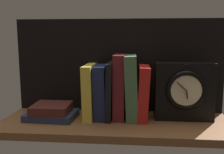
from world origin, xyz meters
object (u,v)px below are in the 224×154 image
(book_yellow_seinlanguage, at_px, (90,91))
(book_red_requiem, at_px, (143,92))
(book_navy_bierce, at_px, (101,91))
(book_stack_side, at_px, (52,112))
(book_black_skeptic, at_px, (110,90))
(book_green_romantic, at_px, (131,87))
(framed_clock, at_px, (184,91))
(book_maroon_dawkins, at_px, (119,86))

(book_yellow_seinlanguage, xyz_separation_m, book_red_requiem, (0.19, 0.00, -0.00))
(book_yellow_seinlanguage, distance_m, book_navy_bierce, 0.04)
(book_yellow_seinlanguage, bearing_deg, book_stack_side, -165.88)
(book_black_skeptic, height_order, book_green_romantic, book_green_romantic)
(book_yellow_seinlanguage, bearing_deg, book_red_requiem, 0.00)
(framed_clock, bearing_deg, book_navy_bierce, 179.05)
(book_black_skeptic, distance_m, book_stack_side, 0.23)
(book_green_romantic, relative_size, framed_clock, 1.12)
(book_black_skeptic, bearing_deg, book_navy_bierce, 180.00)
(book_black_skeptic, xyz_separation_m, book_red_requiem, (0.12, 0.00, -0.01))
(book_yellow_seinlanguage, height_order, book_stack_side, book_yellow_seinlanguage)
(book_black_skeptic, xyz_separation_m, book_green_romantic, (0.08, 0.00, 0.01))
(book_red_requiem, distance_m, framed_clock, 0.15)
(book_yellow_seinlanguage, distance_m, book_maroon_dawkins, 0.11)
(book_green_romantic, bearing_deg, book_navy_bierce, 180.00)
(book_maroon_dawkins, xyz_separation_m, framed_clock, (0.23, -0.00, -0.01))
(book_navy_bierce, bearing_deg, book_green_romantic, 0.00)
(book_black_skeptic, relative_size, book_stack_side, 1.12)
(book_maroon_dawkins, relative_size, framed_clock, 1.13)
(book_yellow_seinlanguage, xyz_separation_m, book_stack_side, (-0.14, -0.03, -0.07))
(book_red_requiem, bearing_deg, book_green_romantic, 180.00)
(book_yellow_seinlanguage, distance_m, book_green_romantic, 0.15)
(book_green_romantic, relative_size, book_red_requiem, 1.20)
(book_yellow_seinlanguage, height_order, book_navy_bierce, book_yellow_seinlanguage)
(book_maroon_dawkins, xyz_separation_m, book_red_requiem, (0.09, 0.00, -0.02))
(book_red_requiem, relative_size, framed_clock, 0.94)
(book_stack_side, bearing_deg, book_red_requiem, 5.96)
(book_yellow_seinlanguage, distance_m, framed_clock, 0.34)
(book_black_skeptic, relative_size, book_maroon_dawkins, 0.87)
(book_stack_side, bearing_deg, framed_clock, 3.55)
(book_yellow_seinlanguage, bearing_deg, framed_clock, -0.84)
(book_red_requiem, bearing_deg, book_yellow_seinlanguage, 180.00)
(book_navy_bierce, height_order, book_black_skeptic, book_black_skeptic)
(book_yellow_seinlanguage, height_order, book_green_romantic, book_green_romantic)
(book_navy_bierce, distance_m, book_stack_side, 0.19)
(book_yellow_seinlanguage, relative_size, book_maroon_dawkins, 0.84)
(framed_clock, bearing_deg, book_green_romantic, 178.49)
(book_red_requiem, xyz_separation_m, book_stack_side, (-0.33, -0.03, -0.07))
(book_green_romantic, bearing_deg, book_red_requiem, 0.00)
(book_navy_bierce, relative_size, book_black_skeptic, 0.95)
(book_stack_side, bearing_deg, book_navy_bierce, 10.99)
(book_navy_bierce, bearing_deg, book_stack_side, -169.01)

